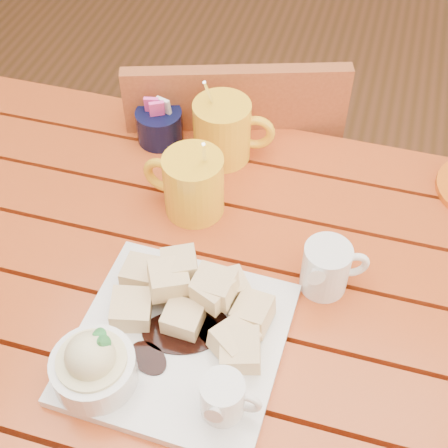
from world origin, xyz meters
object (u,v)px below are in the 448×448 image
(table, at_px, (185,319))
(chair_far, at_px, (232,183))
(dessert_plate, at_px, (165,338))
(coffee_mug_left, at_px, (192,183))
(coffee_mug_right, at_px, (224,130))

(table, height_order, chair_far, chair_far)
(dessert_plate, distance_m, coffee_mug_left, 0.28)
(coffee_mug_left, xyz_separation_m, chair_far, (-0.02, 0.33, -0.32))
(dessert_plate, distance_m, chair_far, 0.67)
(dessert_plate, xyz_separation_m, coffee_mug_right, (-0.03, 0.41, 0.02))
(table, xyz_separation_m, chair_far, (-0.05, 0.48, -0.15))
(table, distance_m, chair_far, 0.51)
(table, xyz_separation_m, coffee_mug_right, (-0.02, 0.29, 0.17))
(coffee_mug_left, distance_m, coffee_mug_right, 0.14)
(dessert_plate, relative_size, coffee_mug_right, 1.71)
(table, height_order, dessert_plate, dessert_plate)
(table, distance_m, coffee_mug_right, 0.33)
(table, height_order, coffee_mug_right, coffee_mug_right)
(coffee_mug_left, bearing_deg, coffee_mug_right, 91.45)
(table, bearing_deg, dessert_plate, -81.27)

